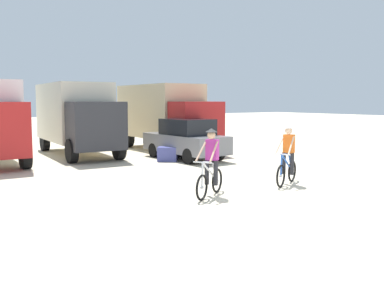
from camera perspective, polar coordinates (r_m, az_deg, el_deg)
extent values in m
plane|color=beige|center=(11.29, 12.62, -7.42)|extent=(120.00, 120.00, 0.00)
cylinder|color=black|center=(17.19, -21.24, -1.45)|extent=(0.33, 1.00, 1.00)
cylinder|color=black|center=(22.07, -23.96, -0.03)|extent=(0.33, 1.00, 1.00)
cube|color=beige|center=(21.50, -15.47, 4.12)|extent=(2.67, 5.32, 2.70)
cube|color=#2D2D33|center=(18.27, -12.58, 2.36)|extent=(2.28, 1.61, 2.00)
cube|color=black|center=(17.59, -11.89, 3.39)|extent=(2.03, 0.19, 0.80)
cylinder|color=black|center=(18.79, -9.66, -0.55)|extent=(0.37, 1.02, 1.00)
cylinder|color=black|center=(18.16, -15.67, -0.91)|extent=(0.37, 1.02, 1.00)
cylinder|color=black|center=(23.49, -14.08, 0.62)|extent=(0.37, 1.02, 1.00)
cylinder|color=black|center=(22.99, -18.95, 0.37)|extent=(0.37, 1.02, 1.00)
cube|color=#CCB78E|center=(22.66, -4.35, 4.39)|extent=(2.44, 5.22, 2.70)
cube|color=#B21E1E|center=(19.81, 0.58, 2.76)|extent=(2.21, 1.52, 2.00)
cube|color=black|center=(19.22, 1.78, 3.71)|extent=(2.02, 0.09, 0.80)
cylinder|color=black|center=(20.56, 2.75, 0.07)|extent=(0.33, 1.00, 1.00)
cylinder|color=black|center=(19.41, -2.06, -0.27)|extent=(0.33, 1.00, 1.00)
cylinder|color=black|center=(24.71, -4.23, 1.03)|extent=(0.33, 1.00, 1.00)
cylinder|color=black|center=(23.76, -8.50, 0.79)|extent=(0.33, 1.00, 1.00)
cube|color=slate|center=(18.72, -0.89, 0.12)|extent=(2.02, 4.30, 0.76)
cube|color=black|center=(18.54, -0.62, 2.30)|extent=(1.73, 2.20, 0.68)
cylinder|color=black|center=(19.39, -5.04, -0.83)|extent=(0.26, 0.65, 0.64)
cylinder|color=black|center=(20.26, -1.32, -0.52)|extent=(0.26, 0.65, 0.64)
cylinder|color=black|center=(17.26, -0.39, -1.63)|extent=(0.26, 0.65, 0.64)
cylinder|color=black|center=(18.24, 3.52, -1.24)|extent=(0.26, 0.65, 0.64)
torus|color=black|center=(11.02, 1.31, -5.80)|extent=(0.61, 0.40, 0.68)
cylinder|color=silver|center=(11.02, 1.31, -5.80)|extent=(0.11, 0.11, 0.08)
torus|color=black|center=(11.97, 3.35, -4.87)|extent=(0.61, 0.40, 0.68)
cylinder|color=silver|center=(11.97, 3.35, -4.87)|extent=(0.11, 0.11, 0.08)
cylinder|color=silver|center=(11.46, 2.43, -3.72)|extent=(0.91, 0.57, 0.68)
cylinder|color=silver|center=(11.25, 2.09, -2.45)|extent=(0.59, 0.38, 0.13)
cylinder|color=silver|center=(11.76, 3.04, -3.67)|extent=(0.36, 0.24, 0.59)
cylinder|color=silver|center=(10.98, 1.37, -4.14)|extent=(0.11, 0.09, 0.64)
cylinder|color=silver|center=(10.95, 1.43, -2.47)|extent=(0.30, 0.46, 0.04)
cube|color=black|center=(11.56, 2.73, -2.29)|extent=(0.27, 0.23, 0.06)
cube|color=#AD2D8C|center=(11.50, 2.70, -0.77)|extent=(0.34, 0.38, 0.56)
sphere|color=tan|center=(11.40, 2.59, 1.20)|extent=(0.22, 0.22, 0.22)
cone|color=#333333|center=(11.39, 2.60, 1.85)|extent=(0.32, 0.32, 0.10)
cylinder|color=#26262B|center=(11.48, 3.17, -3.86)|extent=(0.12, 0.12, 0.66)
cylinder|color=#26262B|center=(11.58, 1.97, -3.77)|extent=(0.12, 0.12, 0.66)
cylinder|color=tan|center=(11.12, 2.89, -1.07)|extent=(0.54, 0.40, 0.53)
cylinder|color=tan|center=(11.26, 1.20, -0.98)|extent=(0.58, 0.33, 0.53)
torus|color=black|center=(12.91, 11.69, -4.19)|extent=(0.64, 0.34, 0.68)
cylinder|color=silver|center=(12.91, 11.69, -4.19)|extent=(0.11, 0.11, 0.08)
torus|color=black|center=(13.90, 13.13, -3.52)|extent=(0.64, 0.34, 0.68)
cylinder|color=silver|center=(13.90, 13.13, -3.52)|extent=(0.11, 0.11, 0.08)
cylinder|color=blue|center=(13.38, 12.50, -2.48)|extent=(0.95, 0.48, 0.68)
cylinder|color=blue|center=(13.18, 12.29, -1.37)|extent=(0.62, 0.33, 0.13)
cylinder|color=blue|center=(13.69, 12.93, -2.47)|extent=(0.37, 0.21, 0.59)
cylinder|color=blue|center=(12.89, 11.76, -2.77)|extent=(0.11, 0.09, 0.64)
cylinder|color=silver|center=(12.87, 11.82, -1.35)|extent=(0.25, 0.49, 0.04)
cube|color=black|center=(13.49, 12.73, -1.26)|extent=(0.27, 0.21, 0.06)
cube|color=orange|center=(13.44, 12.74, 0.05)|extent=(0.32, 0.37, 0.56)
sphere|color=beige|center=(13.35, 12.69, 1.73)|extent=(0.22, 0.22, 0.22)
cone|color=silver|center=(13.34, 12.71, 2.29)|extent=(0.32, 0.32, 0.10)
cylinder|color=#26262B|center=(13.41, 13.13, -2.60)|extent=(0.12, 0.12, 0.66)
cylinder|color=#26262B|center=(13.49, 12.07, -2.53)|extent=(0.12, 0.12, 0.66)
cylinder|color=beige|center=(13.06, 13.02, -0.19)|extent=(0.57, 0.35, 0.53)
cylinder|color=beige|center=(13.18, 11.53, -0.10)|extent=(0.60, 0.27, 0.53)
cube|color=#4C5199|center=(18.18, -3.25, -1.33)|extent=(1.04, 1.01, 0.60)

